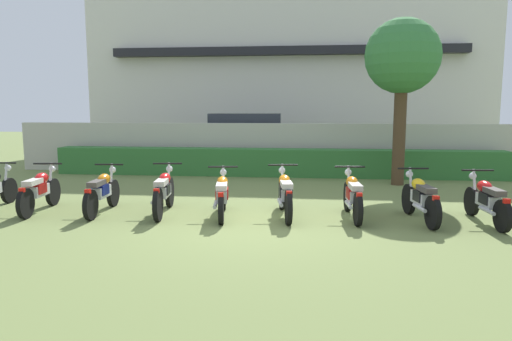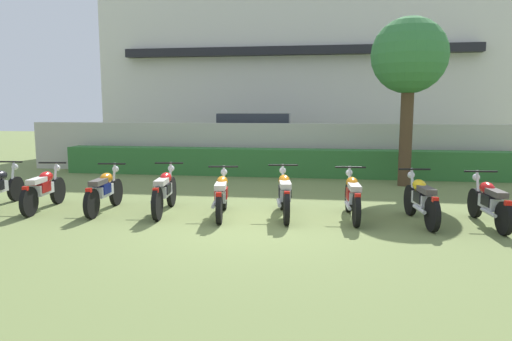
% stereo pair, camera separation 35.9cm
% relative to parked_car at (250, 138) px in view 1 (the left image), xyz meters
% --- Properties ---
extents(ground, '(60.00, 60.00, 0.00)m').
position_rel_parked_car_xyz_m(ground, '(1.22, -9.63, -0.94)').
color(ground, olive).
extents(building, '(18.20, 6.50, 8.56)m').
position_rel_parked_car_xyz_m(building, '(1.22, 5.89, 3.34)').
color(building, silver).
rests_on(building, ground).
extents(compound_wall, '(17.29, 0.30, 1.61)m').
position_rel_parked_car_xyz_m(compound_wall, '(1.22, -2.90, -0.13)').
color(compound_wall, '#BCB7A8').
rests_on(compound_wall, ground).
extents(hedge_row, '(13.83, 0.70, 0.84)m').
position_rel_parked_car_xyz_m(hedge_row, '(1.22, -3.60, -0.51)').
color(hedge_row, '#337033').
rests_on(hedge_row, ground).
extents(parked_car, '(4.58, 2.24, 1.89)m').
position_rel_parked_car_xyz_m(parked_car, '(0.00, 0.00, 0.00)').
color(parked_car, '#9EA3A8').
rests_on(parked_car, ground).
extents(tree_near_inspector, '(2.00, 2.00, 4.48)m').
position_rel_parked_car_xyz_m(tree_near_inspector, '(4.72, -4.88, 2.46)').
color(tree_near_inspector, '#4C3823').
rests_on(tree_near_inspector, ground).
extents(motorcycle_in_row_1, '(0.60, 1.83, 0.95)m').
position_rel_parked_car_xyz_m(motorcycle_in_row_1, '(-3.18, -9.14, -0.49)').
color(motorcycle_in_row_1, black).
rests_on(motorcycle_in_row_1, ground).
extents(motorcycle_in_row_2, '(0.60, 1.83, 0.95)m').
position_rel_parked_car_xyz_m(motorcycle_in_row_2, '(-1.86, -9.10, -0.49)').
color(motorcycle_in_row_2, black).
rests_on(motorcycle_in_row_2, ground).
extents(motorcycle_in_row_3, '(0.60, 1.92, 0.98)m').
position_rel_parked_car_xyz_m(motorcycle_in_row_3, '(-0.60, -9.03, -0.48)').
color(motorcycle_in_row_3, black).
rests_on(motorcycle_in_row_3, ground).
extents(motorcycle_in_row_4, '(0.60, 1.78, 0.94)m').
position_rel_parked_car_xyz_m(motorcycle_in_row_4, '(0.60, -9.15, -0.50)').
color(motorcycle_in_row_4, black).
rests_on(motorcycle_in_row_4, ground).
extents(motorcycle_in_row_5, '(0.60, 1.92, 0.97)m').
position_rel_parked_car_xyz_m(motorcycle_in_row_5, '(1.82, -9.00, -0.48)').
color(motorcycle_in_row_5, black).
rests_on(motorcycle_in_row_5, ground).
extents(motorcycle_in_row_6, '(0.60, 1.82, 0.96)m').
position_rel_parked_car_xyz_m(motorcycle_in_row_6, '(3.12, -8.98, -0.49)').
color(motorcycle_in_row_6, black).
rests_on(motorcycle_in_row_6, ground).
extents(motorcycle_in_row_7, '(0.60, 1.83, 0.96)m').
position_rel_parked_car_xyz_m(motorcycle_in_row_7, '(4.35, -9.12, -0.49)').
color(motorcycle_in_row_7, black).
rests_on(motorcycle_in_row_7, ground).
extents(motorcycle_in_row_8, '(0.60, 1.84, 0.94)m').
position_rel_parked_car_xyz_m(motorcycle_in_row_8, '(5.52, -9.14, -0.50)').
color(motorcycle_in_row_8, black).
rests_on(motorcycle_in_row_8, ground).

